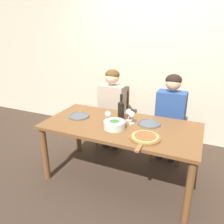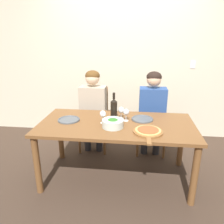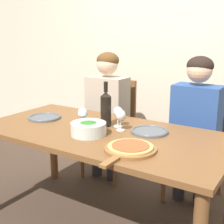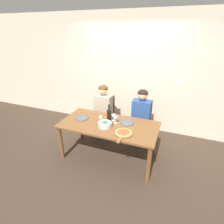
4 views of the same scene
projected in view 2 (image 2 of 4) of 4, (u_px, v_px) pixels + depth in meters
name	position (u px, v px, depth m)	size (l,w,h in m)	color
ground_plane	(116.00, 177.00, 2.76)	(40.00, 40.00, 0.00)	#3D2D23
back_wall	(125.00, 57.00, 3.62)	(10.00, 0.06, 2.70)	beige
dining_table	(116.00, 131.00, 2.55)	(1.79, 0.87, 0.73)	brown
chair_left	(95.00, 116.00, 3.39)	(0.42, 0.42, 0.95)	brown
chair_right	(151.00, 118.00, 3.30)	(0.42, 0.42, 0.95)	brown
person_woman	(93.00, 104.00, 3.21)	(0.47, 0.51, 1.23)	#28282D
person_man	(152.00, 106.00, 3.12)	(0.47, 0.51, 1.23)	#28282D
wine_bottle	(114.00, 109.00, 2.60)	(0.08, 0.08, 0.33)	black
broccoli_bowl	(113.00, 123.00, 2.40)	(0.24, 0.24, 0.09)	silver
dinner_plate_left	(69.00, 120.00, 2.61)	(0.26, 0.26, 0.02)	#4C5156
dinner_plate_right	(142.00, 119.00, 2.63)	(0.26, 0.26, 0.02)	#4C5156
pizza_on_board	(148.00, 131.00, 2.27)	(0.31, 0.45, 0.04)	brown
wine_glass_left	(103.00, 115.00, 2.49)	(0.07, 0.07, 0.15)	silver
wine_glass_right	(126.00, 113.00, 2.55)	(0.07, 0.07, 0.15)	silver
wine_glass_centre	(121.00, 111.00, 2.62)	(0.07, 0.07, 0.15)	silver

